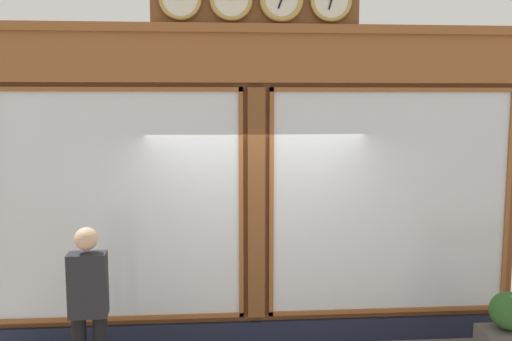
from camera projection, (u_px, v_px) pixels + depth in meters
The scene contains 3 objects.
shop_facade at pixel (255, 185), 6.56m from camera, with size 6.40×0.42×4.32m.
pedestrian at pixel (89, 305), 5.36m from camera, with size 0.37×0.24×1.69m.
planter_shrub at pixel (509, 311), 5.75m from camera, with size 0.39×0.39×0.39m, color #285623.
Camera 1 is at (0.49, 6.34, 2.87)m, focal length 39.13 mm.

